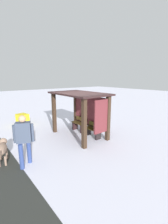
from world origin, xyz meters
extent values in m
plane|color=silver|center=(0.00, 0.00, 0.00)|extent=(60.00, 60.00, 0.00)
cube|color=#36261A|center=(-1.27, -0.70, 1.05)|extent=(0.17, 0.17, 2.10)
cube|color=#36261A|center=(1.27, -0.70, 1.05)|extent=(0.17, 0.17, 2.10)
cube|color=#36261A|center=(-1.27, 0.70, 1.05)|extent=(0.17, 0.17, 2.10)
cube|color=#36261A|center=(1.27, 0.70, 1.05)|extent=(0.17, 0.17, 2.10)
cube|color=black|center=(0.00, 0.00, 2.14)|extent=(2.97, 1.83, 0.08)
cube|color=maroon|center=(0.00, 0.70, 1.22)|extent=(2.38, 0.08, 1.50)
cube|color=#36261A|center=(0.00, 0.68, 0.41)|extent=(2.38, 0.06, 0.08)
cube|color=maroon|center=(1.27, 0.25, 1.22)|extent=(0.08, 0.77, 1.50)
cube|color=#403014|center=(-0.57, 0.40, 0.46)|extent=(0.94, 0.36, 0.04)
cube|color=#403014|center=(-0.57, 0.56, 0.66)|extent=(0.89, 0.04, 0.20)
cube|color=black|center=(-0.20, 0.40, 0.22)|extent=(0.12, 0.30, 0.44)
cube|color=black|center=(-0.94, 0.40, 0.22)|extent=(0.12, 0.30, 0.44)
cube|color=#493F15|center=(0.57, 0.40, 0.42)|extent=(0.94, 0.36, 0.04)
cube|color=#493F15|center=(0.57, 0.56, 0.62)|extent=(0.89, 0.04, 0.20)
cube|color=black|center=(0.94, 0.40, 0.20)|extent=(0.12, 0.31, 0.40)
cube|color=black|center=(0.20, 0.40, 0.20)|extent=(0.12, 0.31, 0.40)
cube|color=#3E495E|center=(1.09, -3.06, 1.18)|extent=(0.43, 0.52, 0.67)
sphere|color=tan|center=(1.09, -3.06, 1.63)|extent=(0.23, 0.23, 0.23)
cylinder|color=navy|center=(0.97, -2.89, 0.42)|extent=(0.19, 0.19, 0.85)
cylinder|color=navy|center=(1.20, -3.22, 0.42)|extent=(0.19, 0.19, 0.85)
cylinder|color=#3E495E|center=(1.20, -2.80, 1.15)|extent=(0.12, 0.12, 0.60)
cylinder|color=#3E495E|center=(0.97, -3.31, 1.15)|extent=(0.12, 0.12, 0.60)
ellipsoid|color=#92745F|center=(0.39, -3.61, 0.52)|extent=(0.84, 0.53, 0.35)
sphere|color=#92745F|center=(-0.06, -3.47, 0.59)|extent=(0.26, 0.26, 0.26)
cylinder|color=#92745F|center=(0.82, -3.74, 0.57)|extent=(0.20, 0.11, 0.21)
cylinder|color=#92745F|center=(0.19, -3.44, 0.17)|extent=(0.07, 0.07, 0.34)
cylinder|color=#92745F|center=(0.13, -3.63, 0.17)|extent=(0.07, 0.07, 0.34)
cylinder|color=#92745F|center=(0.66, -3.59, 0.17)|extent=(0.07, 0.07, 0.34)
cube|color=yellow|center=(-3.82, -1.60, 0.33)|extent=(0.80, 0.69, 0.65)
camera|label=1|loc=(6.02, -4.51, 2.92)|focal=25.13mm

